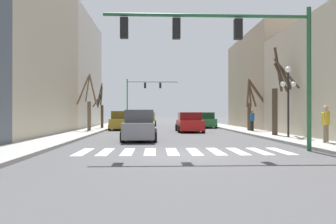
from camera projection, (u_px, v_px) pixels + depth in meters
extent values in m
plane|color=#4C4C4F|center=(186.00, 155.00, 12.12)|extent=(240.00, 240.00, 0.00)
cube|color=#9E9E99|center=(2.00, 154.00, 11.84)|extent=(2.43, 90.00, 0.15)
cube|color=#BCB299|center=(10.00, 51.00, 22.12)|extent=(6.00, 13.41, 11.54)
cube|color=beige|center=(64.00, 73.00, 35.21)|extent=(6.00, 12.79, 11.78)
cube|color=tan|center=(271.00, 83.00, 33.82)|extent=(6.00, 13.22, 9.49)
cube|color=white|center=(83.00, 152.00, 13.20)|extent=(0.45, 2.60, 0.01)
cube|color=white|center=(106.00, 152.00, 13.24)|extent=(0.45, 2.60, 0.01)
cube|color=white|center=(128.00, 152.00, 13.27)|extent=(0.45, 2.60, 0.01)
cube|color=white|center=(150.00, 152.00, 13.31)|extent=(0.45, 2.60, 0.01)
cube|color=white|center=(172.00, 151.00, 13.35)|extent=(0.45, 2.60, 0.01)
cube|color=white|center=(194.00, 151.00, 13.39)|extent=(0.45, 2.60, 0.01)
cube|color=white|center=(216.00, 151.00, 13.42)|extent=(0.45, 2.60, 0.01)
cube|color=white|center=(238.00, 151.00, 13.46)|extent=(0.45, 2.60, 0.01)
cube|color=white|center=(259.00, 151.00, 13.50)|extent=(0.45, 2.60, 0.01)
cube|color=white|center=(281.00, 151.00, 13.53)|extent=(0.45, 2.60, 0.01)
cylinder|color=#236038|center=(309.00, 79.00, 13.58)|extent=(0.18, 0.18, 5.98)
cylinder|color=#236038|center=(207.00, 16.00, 13.42)|extent=(8.50, 0.14, 0.14)
cube|color=black|center=(238.00, 29.00, 13.47)|extent=(0.32, 0.28, 0.84)
cube|color=black|center=(176.00, 29.00, 13.36)|extent=(0.32, 0.28, 0.84)
cube|color=black|center=(124.00, 28.00, 13.27)|extent=(0.32, 0.28, 0.84)
cylinder|color=#236038|center=(127.00, 101.00, 48.94)|extent=(0.18, 0.18, 6.72)
cylinder|color=#236038|center=(153.00, 82.00, 49.11)|extent=(7.63, 0.14, 0.14)
cube|color=black|center=(145.00, 85.00, 49.06)|extent=(0.32, 0.28, 0.84)
cube|color=black|center=(160.00, 85.00, 49.16)|extent=(0.32, 0.28, 0.84)
cylinder|color=black|center=(288.00, 105.00, 19.48)|extent=(0.12, 0.12, 3.84)
sphere|color=white|center=(288.00, 70.00, 19.49)|extent=(0.36, 0.36, 0.36)
sphere|color=white|center=(283.00, 84.00, 19.47)|extent=(0.31, 0.31, 0.31)
sphere|color=white|center=(294.00, 84.00, 19.50)|extent=(0.31, 0.31, 0.31)
cube|color=#A38423|center=(121.00, 123.00, 31.36)|extent=(1.79, 4.62, 0.88)
cube|color=#594813|center=(121.00, 115.00, 31.37)|extent=(1.64, 2.40, 0.72)
cylinder|color=black|center=(114.00, 126.00, 32.76)|extent=(0.22, 0.64, 0.64)
cylinder|color=black|center=(132.00, 126.00, 32.83)|extent=(0.22, 0.64, 0.64)
cylinder|color=black|center=(110.00, 127.00, 29.90)|extent=(0.22, 0.64, 0.64)
cylinder|color=black|center=(130.00, 127.00, 29.97)|extent=(0.22, 0.64, 0.64)
cube|color=gray|center=(140.00, 130.00, 18.95)|extent=(1.72, 4.44, 0.87)
cube|color=#464648|center=(140.00, 116.00, 18.95)|extent=(1.58, 2.31, 0.71)
cylinder|color=black|center=(155.00, 136.00, 17.61)|extent=(0.22, 0.64, 0.64)
cylinder|color=black|center=(122.00, 136.00, 17.53)|extent=(0.22, 0.64, 0.64)
cylinder|color=black|center=(155.00, 133.00, 20.36)|extent=(0.22, 0.64, 0.64)
cylinder|color=black|center=(127.00, 133.00, 20.28)|extent=(0.22, 0.64, 0.64)
cube|color=#236B38|center=(205.00, 122.00, 35.57)|extent=(1.83, 4.46, 0.82)
cube|color=#133A1E|center=(205.00, 116.00, 35.58)|extent=(1.68, 2.32, 0.67)
cylinder|color=black|center=(195.00, 124.00, 36.91)|extent=(0.22, 0.64, 0.64)
cylinder|color=black|center=(211.00, 124.00, 36.99)|extent=(0.22, 0.64, 0.64)
cylinder|color=black|center=(198.00, 125.00, 34.15)|extent=(0.22, 0.64, 0.64)
cylinder|color=black|center=(216.00, 125.00, 34.23)|extent=(0.22, 0.64, 0.64)
cube|color=navy|center=(195.00, 121.00, 44.30)|extent=(1.85, 4.85, 0.80)
cube|color=#0E1C46|center=(195.00, 115.00, 44.30)|extent=(1.70, 2.52, 0.65)
cylinder|color=black|center=(187.00, 122.00, 45.76)|extent=(0.22, 0.64, 0.64)
cylinder|color=black|center=(200.00, 122.00, 45.84)|extent=(0.22, 0.64, 0.64)
cylinder|color=black|center=(189.00, 123.00, 42.76)|extent=(0.22, 0.64, 0.64)
cylinder|color=black|center=(204.00, 123.00, 42.84)|extent=(0.22, 0.64, 0.64)
cube|color=red|center=(189.00, 125.00, 27.80)|extent=(1.94, 4.76, 0.81)
cube|color=maroon|center=(189.00, 116.00, 27.80)|extent=(1.78, 2.47, 0.66)
cylinder|color=black|center=(177.00, 127.00, 29.23)|extent=(0.22, 0.64, 0.64)
cylinder|color=black|center=(199.00, 127.00, 29.31)|extent=(0.22, 0.64, 0.64)
cylinder|color=black|center=(179.00, 129.00, 26.28)|extent=(0.22, 0.64, 0.64)
cylinder|color=black|center=(204.00, 129.00, 26.37)|extent=(0.22, 0.64, 0.64)
cube|color=#A38423|center=(148.00, 121.00, 40.90)|extent=(1.73, 4.42, 0.84)
cube|color=#594813|center=(148.00, 115.00, 40.90)|extent=(1.59, 2.30, 0.68)
cylinder|color=black|center=(155.00, 124.00, 39.57)|extent=(0.22, 0.64, 0.64)
cylinder|color=black|center=(141.00, 124.00, 39.49)|extent=(0.22, 0.64, 0.64)
cylinder|color=black|center=(155.00, 123.00, 42.30)|extent=(0.22, 0.64, 0.64)
cylinder|color=black|center=(142.00, 123.00, 42.23)|extent=(0.22, 0.64, 0.64)
cylinder|color=#7A705B|center=(324.00, 134.00, 15.74)|extent=(0.13, 0.13, 0.85)
cylinder|color=#7A705B|center=(327.00, 134.00, 15.95)|extent=(0.13, 0.13, 0.85)
cube|color=gold|center=(326.00, 118.00, 15.85)|extent=(0.47, 0.44, 0.67)
sphere|color=tan|center=(326.00, 108.00, 15.85)|extent=(0.24, 0.24, 0.24)
cylinder|color=gold|center=(324.00, 119.00, 15.69)|extent=(0.29, 0.26, 0.65)
cylinder|color=gold|center=(328.00, 119.00, 16.00)|extent=(0.29, 0.26, 0.65)
cylinder|color=black|center=(253.00, 126.00, 26.77)|extent=(0.12, 0.12, 0.80)
cylinder|color=black|center=(252.00, 126.00, 26.54)|extent=(0.12, 0.12, 0.80)
cube|color=#235693|center=(252.00, 117.00, 26.66)|extent=(0.42, 0.44, 0.63)
sphere|color=#8C664C|center=(252.00, 111.00, 26.66)|extent=(0.23, 0.23, 0.23)
cylinder|color=#235693|center=(253.00, 118.00, 26.83)|extent=(0.25, 0.27, 0.61)
cylinder|color=#235693|center=(251.00, 118.00, 26.48)|extent=(0.25, 0.27, 0.61)
cylinder|color=brown|center=(89.00, 116.00, 27.22)|extent=(0.30, 0.30, 2.39)
cylinder|color=brown|center=(83.00, 90.00, 27.57)|extent=(1.29, 0.89, 2.46)
cylinder|color=brown|center=(87.00, 89.00, 26.55)|extent=(0.12, 1.45, 2.06)
cylinder|color=brown|center=(93.00, 89.00, 28.00)|extent=(0.44, 1.65, 2.51)
cylinder|color=brown|center=(249.00, 117.00, 27.32)|extent=(0.31, 0.31, 2.28)
cylinder|color=brown|center=(248.00, 93.00, 26.68)|extent=(0.69, 1.42, 2.43)
cylinder|color=brown|center=(253.00, 96.00, 26.96)|extent=(0.48, 0.90, 1.91)
cylinder|color=brown|center=(258.00, 93.00, 27.43)|extent=(1.66, 0.30, 2.18)
cylinder|color=brown|center=(250.00, 97.00, 27.71)|extent=(0.53, 0.89, 1.64)
cylinder|color=brown|center=(257.00, 93.00, 27.39)|extent=(1.41, 0.21, 1.87)
cylinder|color=#473828|center=(275.00, 112.00, 21.46)|extent=(0.35, 0.35, 3.04)
cylinder|color=#473828|center=(283.00, 74.00, 20.93)|extent=(0.70, 1.25, 2.17)
cylinder|color=#473828|center=(287.00, 74.00, 20.80)|extent=(1.08, 1.56, 2.05)
cylinder|color=#473828|center=(285.00, 77.00, 21.67)|extent=(1.69, 0.53, 2.45)
cylinder|color=#473828|center=(278.00, 70.00, 21.87)|extent=(0.93, 0.94, 2.91)
cylinder|color=#473828|center=(281.00, 77.00, 21.07)|extent=(0.66, 0.98, 1.97)
cylinder|color=#473828|center=(102.00, 116.00, 32.47)|extent=(0.27, 0.27, 2.23)
cylinder|color=#473828|center=(101.00, 99.00, 32.12)|extent=(0.10, 0.80, 1.35)
cylinder|color=#473828|center=(97.00, 100.00, 32.69)|extent=(1.09, 0.61, 1.42)
cylinder|color=#473828|center=(100.00, 94.00, 32.11)|extent=(0.49, 0.84, 2.28)
cylinder|color=#473828|center=(100.00, 99.00, 32.08)|extent=(0.40, 0.90, 1.79)
cylinder|color=#473828|center=(101.00, 96.00, 32.05)|extent=(0.13, 0.97, 1.96)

